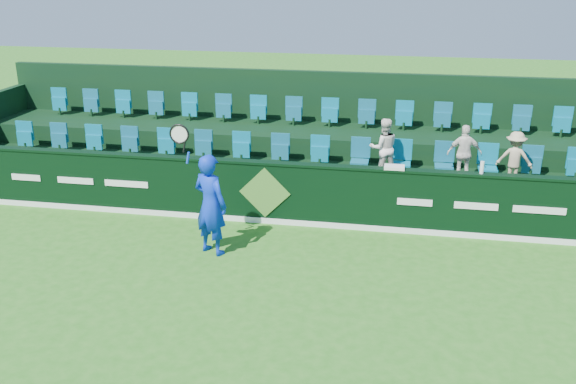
% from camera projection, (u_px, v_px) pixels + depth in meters
% --- Properties ---
extents(ground, '(60.00, 60.00, 0.00)m').
position_uv_depth(ground, '(212.00, 317.00, 10.11)').
color(ground, '#256B19').
rests_on(ground, ground).
extents(sponsor_hoarding, '(16.00, 0.25, 1.35)m').
position_uv_depth(sponsor_hoarding, '(266.00, 192.00, 13.58)').
color(sponsor_hoarding, black).
rests_on(sponsor_hoarding, ground).
extents(stand_tier_front, '(16.00, 2.00, 0.80)m').
position_uv_depth(stand_tier_front, '(276.00, 187.00, 14.69)').
color(stand_tier_front, black).
rests_on(stand_tier_front, ground).
extents(stand_tier_back, '(16.00, 1.80, 1.30)m').
position_uv_depth(stand_tier_back, '(291.00, 153.00, 16.36)').
color(stand_tier_back, black).
rests_on(stand_tier_back, ground).
extents(stand_rear, '(16.00, 4.10, 2.60)m').
position_uv_depth(stand_rear, '(294.00, 128.00, 16.58)').
color(stand_rear, black).
rests_on(stand_rear, ground).
extents(seat_row_front, '(13.50, 0.50, 0.60)m').
position_uv_depth(seat_row_front, '(280.00, 153.00, 14.82)').
color(seat_row_front, '#08718E').
rests_on(seat_row_front, stand_tier_front).
extents(seat_row_back, '(13.50, 0.50, 0.60)m').
position_uv_depth(seat_row_back, '(293.00, 114.00, 16.31)').
color(seat_row_back, '#08718E').
rests_on(seat_row_back, stand_tier_back).
extents(tennis_player, '(1.14, 0.72, 2.57)m').
position_uv_depth(tennis_player, '(210.00, 204.00, 12.03)').
color(tennis_player, '#0B2DC7').
rests_on(tennis_player, ground).
extents(spectator_left, '(0.75, 0.65, 1.31)m').
position_uv_depth(spectator_left, '(384.00, 148.00, 13.94)').
color(spectator_left, white).
rests_on(spectator_left, stand_tier_front).
extents(spectator_middle, '(0.75, 0.37, 1.24)m').
position_uv_depth(spectator_middle, '(464.00, 153.00, 13.66)').
color(spectator_middle, white).
rests_on(spectator_middle, stand_tier_front).
extents(spectator_right, '(0.81, 0.56, 1.15)m').
position_uv_depth(spectator_right, '(515.00, 158.00, 13.50)').
color(spectator_right, tan).
rests_on(spectator_right, stand_tier_front).
extents(towel, '(0.41, 0.26, 0.06)m').
position_uv_depth(towel, '(394.00, 167.00, 12.88)').
color(towel, white).
rests_on(towel, sponsor_hoarding).
extents(drinks_bottle, '(0.08, 0.08, 0.25)m').
position_uv_depth(drinks_bottle, '(482.00, 167.00, 12.56)').
color(drinks_bottle, white).
rests_on(drinks_bottle, sponsor_hoarding).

